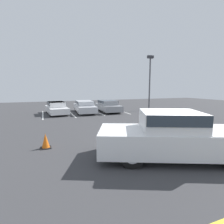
% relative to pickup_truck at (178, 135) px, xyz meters
% --- Properties ---
extents(ground_plane, '(60.00, 60.00, 0.00)m').
position_rel_pickup_truck_xyz_m(ground_plane, '(0.29, 0.17, -0.88)').
color(ground_plane, '#38383A').
extents(stall_stripe_a, '(0.12, 5.37, 0.01)m').
position_rel_pickup_truck_xyz_m(stall_stripe_a, '(-4.69, 13.00, -0.88)').
color(stall_stripe_a, white).
rests_on(stall_stripe_a, ground_plane).
extents(stall_stripe_b, '(0.12, 5.37, 0.01)m').
position_rel_pickup_truck_xyz_m(stall_stripe_b, '(-1.97, 13.00, -0.88)').
color(stall_stripe_b, white).
rests_on(stall_stripe_b, ground_plane).
extents(stall_stripe_c, '(0.12, 5.37, 0.01)m').
position_rel_pickup_truck_xyz_m(stall_stripe_c, '(0.75, 13.00, -0.88)').
color(stall_stripe_c, white).
rests_on(stall_stripe_c, ground_plane).
extents(stall_stripe_d, '(0.12, 5.37, 0.01)m').
position_rel_pickup_truck_xyz_m(stall_stripe_d, '(3.46, 13.00, -0.88)').
color(stall_stripe_d, white).
rests_on(stall_stripe_d, ground_plane).
extents(pickup_truck, '(6.12, 4.24, 1.77)m').
position_rel_pickup_truck_xyz_m(pickup_truck, '(0.00, 0.00, 0.00)').
color(pickup_truck, white).
rests_on(pickup_truck, ground_plane).
extents(parked_sedan_a, '(2.10, 4.41, 1.21)m').
position_rel_pickup_truck_xyz_m(parked_sedan_a, '(-3.38, 13.26, -0.24)').
color(parked_sedan_a, silver).
rests_on(parked_sedan_a, ground_plane).
extents(parked_sedan_b, '(2.04, 4.88, 1.23)m').
position_rel_pickup_truck_xyz_m(parked_sedan_b, '(-0.54, 13.23, -0.22)').
color(parked_sedan_b, '#B7BABF').
rests_on(parked_sedan_b, ground_plane).
extents(parked_sedan_c, '(1.98, 4.61, 1.23)m').
position_rel_pickup_truck_xyz_m(parked_sedan_c, '(2.00, 12.99, -0.22)').
color(parked_sedan_c, gray).
rests_on(parked_sedan_c, ground_plane).
extents(light_post, '(0.70, 0.36, 6.23)m').
position_rel_pickup_truck_xyz_m(light_post, '(7.03, 12.59, 3.07)').
color(light_post, '#515156').
rests_on(light_post, ground_plane).
extents(traffic_cone, '(0.44, 0.44, 0.65)m').
position_rel_pickup_truck_xyz_m(traffic_cone, '(-4.56, 2.99, -0.57)').
color(traffic_cone, black).
rests_on(traffic_cone, ground_plane).
extents(wheel_stop_curb, '(1.65, 0.20, 0.14)m').
position_rel_pickup_truck_xyz_m(wheel_stop_curb, '(-2.78, 16.01, -0.81)').
color(wheel_stop_curb, '#B7B2A8').
rests_on(wheel_stop_curb, ground_plane).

